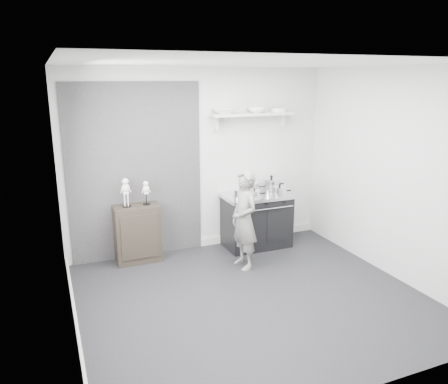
{
  "coord_description": "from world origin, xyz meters",
  "views": [
    {
      "loc": [
        -2.1,
        -4.24,
        2.56
      ],
      "look_at": [
        0.05,
        0.95,
        1.07
      ],
      "focal_mm": 35.0,
      "sensor_mm": 36.0,
      "label": 1
    }
  ],
  "objects": [
    {
      "name": "pot_back_right",
      "position": [
        1.12,
        1.61,
        0.93
      ],
      "size": [
        0.36,
        0.27,
        0.24
      ],
      "color": "white",
      "rests_on": "stove"
    },
    {
      "name": "ground",
      "position": [
        0.0,
        0.0,
        0.0
      ],
      "size": [
        4.0,
        4.0,
        0.0
      ],
      "primitive_type": "plane",
      "color": "black",
      "rests_on": "ground"
    },
    {
      "name": "stove",
      "position": [
        0.81,
        1.48,
        0.42
      ],
      "size": [
        1.04,
        0.65,
        0.83
      ],
      "color": "black",
      "rests_on": "ground"
    },
    {
      "name": "child",
      "position": [
        0.3,
        0.84,
        0.68
      ],
      "size": [
        0.37,
        0.53,
        1.37
      ],
      "primitive_type": "imported",
      "rotation": [
        0.0,
        0.0,
        -1.48
      ],
      "color": "slate",
      "rests_on": "ground"
    },
    {
      "name": "pot_front_center",
      "position": [
        0.69,
        1.32,
        0.89
      ],
      "size": [
        0.27,
        0.18,
        0.15
      ],
      "color": "white",
      "rests_on": "stove"
    },
    {
      "name": "bowl_small",
      "position": [
        0.87,
        1.67,
        2.08
      ],
      "size": [
        0.25,
        0.25,
        0.08
      ],
      "primitive_type": "imported",
      "color": "white",
      "rests_on": "wall_shelf"
    },
    {
      "name": "pot_front_left",
      "position": [
        0.49,
        1.37,
        0.9
      ],
      "size": [
        0.31,
        0.23,
        0.17
      ],
      "color": "white",
      "rests_on": "stove"
    },
    {
      "name": "plate_stack",
      "position": [
        1.24,
        1.67,
        2.07
      ],
      "size": [
        0.24,
        0.24,
        0.06
      ],
      "primitive_type": "cylinder",
      "color": "silver",
      "rests_on": "wall_shelf"
    },
    {
      "name": "side_cabinet",
      "position": [
        -1.01,
        1.61,
        0.41
      ],
      "size": [
        0.63,
        0.37,
        0.82
      ],
      "primitive_type": "cube",
      "color": "black",
      "rests_on": "ground"
    },
    {
      "name": "wall_shelf",
      "position": [
        0.8,
        1.68,
        2.01
      ],
      "size": [
        1.3,
        0.26,
        0.24
      ],
      "color": "silver",
      "rests_on": "room_shell"
    },
    {
      "name": "skeleton_torso",
      "position": [
        -0.86,
        1.61,
        1.02
      ],
      "size": [
        0.11,
        0.07,
        0.39
      ],
      "primitive_type": null,
      "color": "white",
      "rests_on": "side_cabinet"
    },
    {
      "name": "bowl_large",
      "position": [
        0.34,
        1.67,
        2.08
      ],
      "size": [
        0.32,
        0.32,
        0.08
      ],
      "primitive_type": "imported",
      "color": "white",
      "rests_on": "wall_shelf"
    },
    {
      "name": "pot_back_left",
      "position": [
        0.76,
        1.61,
        0.92
      ],
      "size": [
        0.36,
        0.27,
        0.21
      ],
      "color": "white",
      "rests_on": "stove"
    },
    {
      "name": "skeleton_full",
      "position": [
        -1.14,
        1.61,
        1.05
      ],
      "size": [
        0.13,
        0.08,
        0.46
      ],
      "primitive_type": null,
      "color": "white",
      "rests_on": "side_cabinet"
    },
    {
      "name": "pot_front_right",
      "position": [
        1.08,
        1.27,
        0.9
      ],
      "size": [
        0.31,
        0.22,
        0.18
      ],
      "color": "white",
      "rests_on": "stove"
    },
    {
      "name": "room_shell",
      "position": [
        -0.09,
        0.15,
        1.64
      ],
      "size": [
        4.02,
        3.62,
        2.71
      ],
      "color": "silver",
      "rests_on": "ground"
    }
  ]
}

